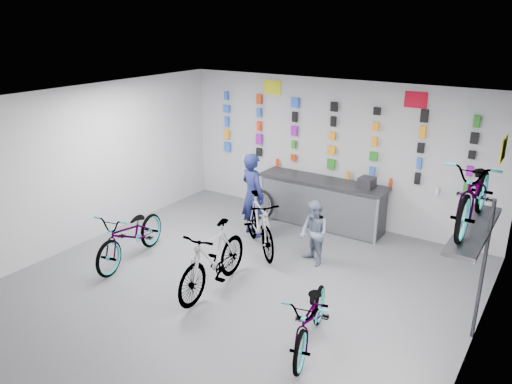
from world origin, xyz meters
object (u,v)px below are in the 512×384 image
Objects in this scene: bike_service at (259,223)px; bike_center at (213,259)px; bike_right at (312,317)px; clerk at (253,195)px; customer at (314,233)px; bike_left at (131,235)px; counter at (321,203)px.

bike_center is at bearing -132.30° from bike_service.
bike_right is 3.00m from bike_service.
bike_service is (-2.16, 2.08, 0.09)m from bike_right.
customer is at bearing -174.81° from clerk.
clerk is at bearing 49.90° from bike_left.
bike_left reaches higher than counter.
customer reaches higher than bike_service.
bike_right is (1.98, -0.44, -0.11)m from bike_center.
customer is at bearing -46.18° from bike_service.
bike_center is 2.03m from bike_right.
bike_left is 1.07× the size of bike_service.
bike_center is at bearing -94.56° from counter.
customer is (1.10, 0.05, 0.05)m from bike_service.
bike_center reaches higher than bike_left.
bike_service is at bearing 121.41° from bike_right.
bike_center is at bearing -11.60° from bike_left.
counter is at bearing 142.15° from customer.
bike_center is at bearing -88.23° from customer.
bike_service reaches higher than counter.
bike_service is at bearing 32.95° from bike_left.
bike_center is (-0.27, -3.32, 0.07)m from counter.
customer is (0.92, 1.68, 0.03)m from bike_center.
bike_left is 1.63× the size of customer.
bike_left is 1.86m from bike_center.
bike_left is 1.13× the size of bike_right.
counter is 1.42× the size of bike_left.
clerk is at bearing -165.91° from customer.
counter is 3.34m from bike_center.
clerk reaches higher than bike_right.
bike_center reaches higher than bike_service.
customer reaches higher than bike_center.
customer is (0.65, -1.64, 0.10)m from counter.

